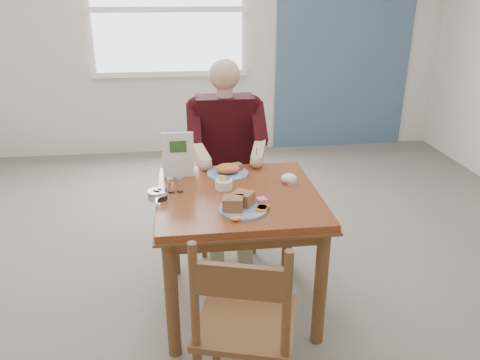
{
  "coord_description": "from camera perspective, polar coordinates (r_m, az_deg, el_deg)",
  "views": [
    {
      "loc": [
        -0.29,
        -2.39,
        1.83
      ],
      "look_at": [
        0.01,
        0.0,
        0.83
      ],
      "focal_mm": 35.0,
      "sensor_mm": 36.0,
      "label": 1
    }
  ],
  "objects": [
    {
      "name": "creamer",
      "position": [
        2.59,
        -10.01,
        -1.76
      ],
      "size": [
        0.13,
        0.13,
        0.05
      ],
      "color": "white",
      "rests_on": "table"
    },
    {
      "name": "floor",
      "position": [
        3.02,
        -0.19,
        -14.69
      ],
      "size": [
        6.0,
        6.0,
        0.0
      ],
      "primitive_type": "plane",
      "color": "#645C51",
      "rests_on": "ground"
    },
    {
      "name": "diner",
      "position": [
        3.27,
        -1.72,
        4.43
      ],
      "size": [
        0.53,
        0.56,
        1.39
      ],
      "color": "gray",
      "rests_on": "chair_far"
    },
    {
      "name": "chair_near",
      "position": [
        2.1,
        0.6,
        -17.44
      ],
      "size": [
        0.52,
        0.52,
        0.95
      ],
      "color": "brown",
      "rests_on": "ground"
    },
    {
      "name": "accent_panel",
      "position": [
        5.7,
        12.82,
        17.73
      ],
      "size": [
        1.6,
        0.02,
        2.8
      ],
      "primitive_type": "cube",
      "color": "#445F7F",
      "rests_on": "ground"
    },
    {
      "name": "window",
      "position": [
        5.36,
        -8.87,
        19.87
      ],
      "size": [
        1.72,
        0.04,
        1.42
      ],
      "color": "white",
      "rests_on": "wall_back"
    },
    {
      "name": "lemon_wedge",
      "position": [
        2.32,
        -0.47,
        -4.72
      ],
      "size": [
        0.05,
        0.04,
        0.03
      ],
      "primitive_type": "ellipsoid",
      "rotation": [
        0.0,
        0.0,
        0.15
      ],
      "color": "gold",
      "rests_on": "table"
    },
    {
      "name": "table",
      "position": [
        2.68,
        -0.21,
        -3.75
      ],
      "size": [
        0.92,
        0.92,
        0.75
      ],
      "color": "brown",
      "rests_on": "ground"
    },
    {
      "name": "wall_back",
      "position": [
        5.41,
        -4.28,
        17.96
      ],
      "size": [
        5.5,
        0.0,
        5.5
      ],
      "primitive_type": "plane",
      "rotation": [
        1.57,
        0.0,
        0.0
      ],
      "color": "silver",
      "rests_on": "ground"
    },
    {
      "name": "far_plate",
      "position": [
        2.88,
        -1.45,
        1.17
      ],
      "size": [
        0.33,
        0.33,
        0.07
      ],
      "color": "white",
      "rests_on": "table"
    },
    {
      "name": "near_plate",
      "position": [
        2.43,
        0.2,
        -2.97
      ],
      "size": [
        0.32,
        0.32,
        0.08
      ],
      "color": "white",
      "rests_on": "table"
    },
    {
      "name": "shakers",
      "position": [
        2.65,
        -7.88,
        -0.59
      ],
      "size": [
        0.09,
        0.05,
        0.09
      ],
      "color": "white",
      "rests_on": "table"
    },
    {
      "name": "menu",
      "position": [
        2.83,
        -7.56,
        3.09
      ],
      "size": [
        0.19,
        0.02,
        0.28
      ],
      "color": "white",
      "rests_on": "table"
    },
    {
      "name": "caddy",
      "position": [
        2.68,
        -1.99,
        -0.51
      ],
      "size": [
        0.12,
        0.12,
        0.07
      ],
      "color": "white",
      "rests_on": "table"
    },
    {
      "name": "metal_dish",
      "position": [
        2.77,
        6.33,
        -0.31
      ],
      "size": [
        0.08,
        0.08,
        0.01
      ],
      "primitive_type": "cylinder",
      "rotation": [
        0.0,
        0.0,
        -0.1
      ],
      "color": "silver",
      "rests_on": "table"
    },
    {
      "name": "napkin",
      "position": [
        2.77,
        5.98,
        0.19
      ],
      "size": [
        0.11,
        0.1,
        0.06
      ],
      "primitive_type": "ellipsoid",
      "rotation": [
        0.0,
        0.0,
        0.37
      ],
      "color": "white",
      "rests_on": "table"
    },
    {
      "name": "chair_far",
      "position": [
        3.47,
        -1.8,
        -0.34
      ],
      "size": [
        0.42,
        0.42,
        0.95
      ],
      "color": "brown",
      "rests_on": "ground"
    }
  ]
}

